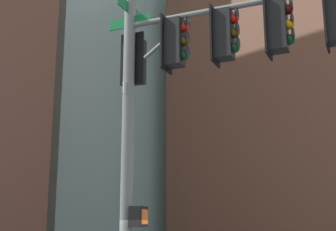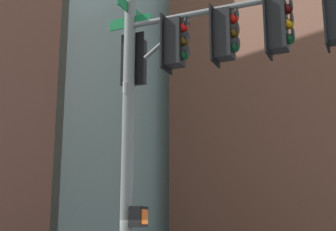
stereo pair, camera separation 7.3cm
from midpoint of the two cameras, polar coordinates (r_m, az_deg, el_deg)
name	(u,v)px [view 1 (the left image)]	position (r m, az deg, el deg)	size (l,w,h in m)	color
signal_pole_assembly	(192,79)	(9.57, 2.61, 4.32)	(4.94, 2.45, 7.24)	slate
building_brick_nearside	(300,93)	(56.88, 15.40, 2.65)	(26.47, 17.22, 35.05)	brown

